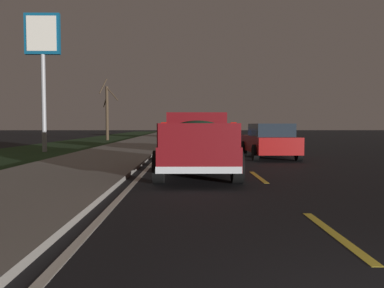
{
  "coord_description": "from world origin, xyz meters",
  "views": [
    {
      "loc": [
        -1.71,
        2.0,
        1.5
      ],
      "look_at": [
        9.01,
        1.9,
        0.95
      ],
      "focal_mm": 35.45,
      "sensor_mm": 36.0,
      "label": 1
    }
  ],
  "objects_px": {
    "sedan_red": "(269,140)",
    "sedan_blue": "(189,131)",
    "gas_price_sign": "(43,48)",
    "bare_tree_far": "(107,111)",
    "pickup_truck": "(197,142)"
  },
  "relations": [
    {
      "from": "sedan_red",
      "to": "sedan_blue",
      "type": "bearing_deg",
      "value": 8.07
    },
    {
      "from": "gas_price_sign",
      "to": "bare_tree_far",
      "type": "relative_size",
      "value": 1.28
    },
    {
      "from": "sedan_blue",
      "to": "gas_price_sign",
      "type": "distance_m",
      "value": 23.28
    },
    {
      "from": "pickup_truck",
      "to": "sedan_red",
      "type": "height_order",
      "value": "pickup_truck"
    },
    {
      "from": "bare_tree_far",
      "to": "gas_price_sign",
      "type": "bearing_deg",
      "value": 179.61
    },
    {
      "from": "sedan_red",
      "to": "bare_tree_far",
      "type": "relative_size",
      "value": 0.75
    },
    {
      "from": "sedan_red",
      "to": "gas_price_sign",
      "type": "distance_m",
      "value": 13.1
    },
    {
      "from": "gas_price_sign",
      "to": "sedan_red",
      "type": "bearing_deg",
      "value": -108.47
    },
    {
      "from": "sedan_red",
      "to": "sedan_blue",
      "type": "relative_size",
      "value": 0.99
    },
    {
      "from": "sedan_blue",
      "to": "pickup_truck",
      "type": "bearing_deg",
      "value": -179.66
    },
    {
      "from": "sedan_red",
      "to": "sedan_blue",
      "type": "xyz_separation_m",
      "value": [
        25.18,
        3.57,
        0.0
      ]
    },
    {
      "from": "sedan_red",
      "to": "sedan_blue",
      "type": "distance_m",
      "value": 25.43
    },
    {
      "from": "pickup_truck",
      "to": "gas_price_sign",
      "type": "distance_m",
      "value": 13.26
    },
    {
      "from": "gas_price_sign",
      "to": "bare_tree_far",
      "type": "distance_m",
      "value": 15.87
    },
    {
      "from": "sedan_red",
      "to": "gas_price_sign",
      "type": "xyz_separation_m",
      "value": [
        3.85,
        11.53,
        4.87
      ]
    }
  ]
}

